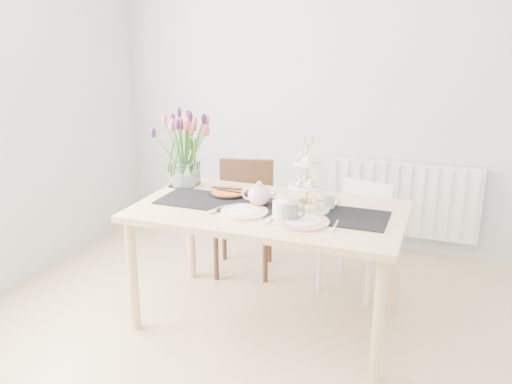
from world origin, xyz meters
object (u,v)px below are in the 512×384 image
(mug_white, at_px, (281,211))
(plate_left, at_px, (244,212))
(tart_tin, at_px, (229,193))
(radiator, at_px, (402,199))
(mug_grey, at_px, (290,212))
(chair_brown, at_px, (245,208))
(tulip_vase, at_px, (183,138))
(cake_stand, at_px, (307,192))
(teapot, at_px, (259,195))
(cream_jug, at_px, (327,201))
(plate_right, at_px, (303,222))
(chair_white, at_px, (360,229))
(dining_table, at_px, (269,220))

(mug_white, relative_size, plate_left, 0.40)
(tart_tin, distance_m, plate_left, 0.36)
(radiator, xyz_separation_m, mug_grey, (-0.47, -1.58, 0.35))
(chair_brown, bearing_deg, radiator, 19.15)
(tulip_vase, height_order, cake_stand, tulip_vase)
(tart_tin, distance_m, mug_white, 0.56)
(teapot, bearing_deg, cream_jug, 20.45)
(chair_brown, distance_m, cake_stand, 1.01)
(plate_left, bearing_deg, chair_brown, 111.45)
(chair_brown, distance_m, plate_right, 1.14)
(plate_right, bearing_deg, radiator, 76.11)
(cake_stand, relative_size, mug_grey, 3.65)
(chair_white, distance_m, plate_right, 0.94)
(chair_brown, bearing_deg, plate_right, -65.68)
(chair_white, height_order, mug_white, mug_white)
(tulip_vase, relative_size, teapot, 2.69)
(radiator, bearing_deg, chair_brown, -146.60)
(dining_table, distance_m, plate_left, 0.19)
(cake_stand, height_order, cream_jug, cake_stand)
(cream_jug, height_order, plate_right, cream_jug)
(cake_stand, relative_size, plate_right, 1.36)
(mug_white, bearing_deg, plate_left, -179.68)
(chair_white, relative_size, plate_left, 2.68)
(chair_brown, relative_size, chair_white, 1.10)
(tulip_vase, height_order, tart_tin, tulip_vase)
(dining_table, bearing_deg, chair_brown, 121.66)
(cream_jug, relative_size, plate_left, 0.33)
(dining_table, distance_m, cream_jug, 0.37)
(dining_table, relative_size, chair_white, 2.14)
(teapot, relative_size, mug_grey, 2.04)
(tulip_vase, height_order, teapot, tulip_vase)
(dining_table, xyz_separation_m, cake_stand, (0.22, 0.03, 0.19))
(dining_table, relative_size, mug_white, 14.49)
(radiator, height_order, mug_grey, mug_grey)
(tulip_vase, bearing_deg, cream_jug, -6.59)
(tulip_vase, xyz_separation_m, plate_left, (0.59, -0.38, -0.32))
(radiator, xyz_separation_m, mug_white, (-0.52, -1.58, 0.36))
(radiator, relative_size, tart_tin, 4.68)
(radiator, xyz_separation_m, dining_table, (-0.65, -1.41, 0.22))
(dining_table, xyz_separation_m, teapot, (-0.07, 0.02, 0.15))
(dining_table, relative_size, tulip_vase, 2.66)
(cake_stand, xyz_separation_m, teapot, (-0.29, -0.02, -0.04))
(cream_jug, relative_size, tart_tin, 0.36)
(cake_stand, xyz_separation_m, mug_grey, (-0.04, -0.20, -0.06))
(radiator, bearing_deg, plate_right, -103.89)
(dining_table, distance_m, mug_white, 0.25)
(dining_table, distance_m, plate_right, 0.32)
(chair_white, height_order, cake_stand, cake_stand)
(cream_jug, bearing_deg, mug_white, -120.63)
(tart_tin, xyz_separation_m, mug_grey, (0.51, -0.32, 0.04))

